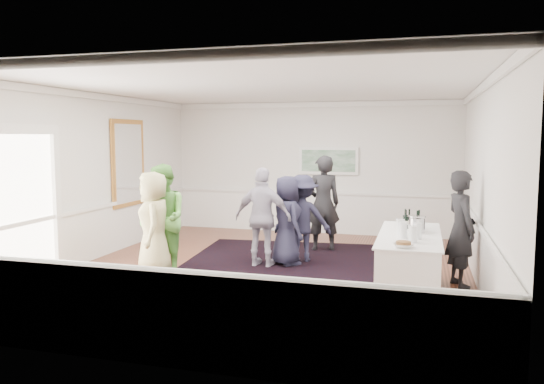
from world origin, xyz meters
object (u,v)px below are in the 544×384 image
(guest_green, at_px, (163,219))
(guest_dark_a, at_px, (302,218))
(guest_tan, at_px, (154,224))
(guest_lilac, at_px, (263,217))
(ice_bucket, at_px, (417,225))
(guest_dark_b, at_px, (323,203))
(bartender, at_px, (461,229))
(serving_table, at_px, (409,266))
(nut_bowl, at_px, (403,245))
(guest_navy, at_px, (286,221))

(guest_green, height_order, guest_dark_a, guest_green)
(guest_tan, xyz_separation_m, guest_lilac, (1.62, 1.07, 0.02))
(guest_green, relative_size, ice_bucket, 7.29)
(guest_green, bearing_deg, guest_dark_a, 73.39)
(guest_dark_b, bearing_deg, bartender, 118.00)
(bartender, xyz_separation_m, guest_tan, (-4.98, -0.71, -0.03))
(guest_tan, distance_m, guest_green, 0.23)
(serving_table, xyz_separation_m, guest_dark_b, (-1.81, 2.83, 0.52))
(serving_table, height_order, ice_bucket, ice_bucket)
(guest_green, distance_m, guest_dark_b, 3.44)
(guest_dark_a, relative_size, guest_dark_b, 0.83)
(guest_green, xyz_separation_m, nut_bowl, (4.10, -1.29, 0.03))
(guest_tan, distance_m, nut_bowl, 4.30)
(guest_tan, xyz_separation_m, guest_green, (0.06, 0.21, 0.06))
(guest_dark_a, bearing_deg, guest_tan, 30.09)
(guest_lilac, bearing_deg, guest_tan, 36.73)
(guest_green, relative_size, nut_bowl, 7.18)
(ice_bucket, height_order, nut_bowl, ice_bucket)
(bartender, height_order, ice_bucket, bartender)
(serving_table, bearing_deg, guest_navy, 147.38)
(guest_tan, relative_size, guest_dark_a, 1.07)
(serving_table, relative_size, guest_tan, 1.31)
(guest_dark_b, distance_m, ice_bucket, 3.23)
(guest_dark_a, bearing_deg, guest_green, 27.25)
(serving_table, relative_size, bartender, 1.26)
(guest_tan, distance_m, guest_dark_a, 2.77)
(guest_green, distance_m, ice_bucket, 4.25)
(serving_table, bearing_deg, nut_bowl, -93.45)
(guest_navy, height_order, nut_bowl, guest_navy)
(bartender, distance_m, guest_dark_b, 3.26)
(guest_tan, height_order, guest_lilac, guest_lilac)
(guest_tan, relative_size, ice_bucket, 6.83)
(guest_dark_a, bearing_deg, bartender, 154.63)
(guest_dark_a, xyz_separation_m, ice_bucket, (2.09, -1.55, 0.23))
(guest_green, xyz_separation_m, guest_dark_a, (2.15, 1.44, -0.12))
(guest_green, xyz_separation_m, guest_lilac, (1.55, 0.86, -0.04))
(serving_table, height_order, guest_lilac, guest_lilac)
(guest_dark_b, bearing_deg, guest_dark_a, 55.57)
(guest_dark_b, height_order, nut_bowl, guest_dark_b)
(serving_table, distance_m, guest_lilac, 2.89)
(guest_green, bearing_deg, bartender, 45.43)
(guest_dark_b, bearing_deg, serving_table, 98.44)
(guest_dark_a, relative_size, guest_navy, 1.00)
(guest_tan, distance_m, guest_dark_b, 3.63)
(guest_tan, bearing_deg, guest_dark_b, 110.42)
(nut_bowl, bearing_deg, ice_bucket, 82.74)
(guest_dark_b, relative_size, nut_bowl, 7.50)
(guest_tan, bearing_deg, bartender, 70.19)
(bartender, bearing_deg, guest_navy, 58.00)
(guest_green, distance_m, guest_lilac, 1.78)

